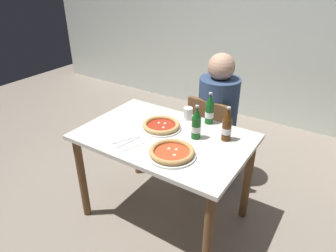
% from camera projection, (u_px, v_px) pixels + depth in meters
% --- Properties ---
extents(ground_plane, '(8.00, 8.00, 0.00)m').
position_uv_depth(ground_plane, '(165.00, 214.00, 2.51)').
color(ground_plane, gray).
extents(back_wall_tiled, '(7.00, 0.10, 2.60)m').
position_uv_depth(back_wall_tiled, '(269.00, 16.00, 3.53)').
color(back_wall_tiled, silver).
rests_on(back_wall_tiled, ground_plane).
extents(dining_table_main, '(1.20, 0.80, 0.75)m').
position_uv_depth(dining_table_main, '(164.00, 149.00, 2.21)').
color(dining_table_main, silver).
rests_on(dining_table_main, ground_plane).
extents(chair_behind_table, '(0.43, 0.43, 0.85)m').
position_uv_depth(chair_behind_table, '(213.00, 136.00, 2.68)').
color(chair_behind_table, brown).
rests_on(chair_behind_table, ground_plane).
extents(diner_seated, '(0.34, 0.34, 1.21)m').
position_uv_depth(diner_seated, '(217.00, 124.00, 2.67)').
color(diner_seated, '#2D3342').
rests_on(diner_seated, ground_plane).
extents(pizza_margherita_near, '(0.30, 0.30, 0.04)m').
position_uv_depth(pizza_margherita_near, '(161.00, 126.00, 2.24)').
color(pizza_margherita_near, white).
rests_on(pizza_margherita_near, dining_table_main).
extents(pizza_marinara_far, '(0.31, 0.31, 0.04)m').
position_uv_depth(pizza_marinara_far, '(172.00, 152.00, 1.92)').
color(pizza_marinara_far, white).
rests_on(pizza_marinara_far, dining_table_main).
extents(beer_bottle_left, '(0.07, 0.07, 0.25)m').
position_uv_depth(beer_bottle_left, '(210.00, 111.00, 2.28)').
color(beer_bottle_left, '#14591E').
rests_on(beer_bottle_left, dining_table_main).
extents(beer_bottle_center, '(0.07, 0.07, 0.25)m').
position_uv_depth(beer_bottle_center, '(196.00, 125.00, 2.08)').
color(beer_bottle_center, '#14591E').
rests_on(beer_bottle_center, dining_table_main).
extents(beer_bottle_right, '(0.07, 0.07, 0.25)m').
position_uv_depth(beer_bottle_right, '(227.00, 126.00, 2.05)').
color(beer_bottle_right, '#512D0F').
rests_on(beer_bottle_right, dining_table_main).
extents(napkin_with_cutlery, '(0.23, 0.23, 0.01)m').
position_uv_depth(napkin_with_cutlery, '(126.00, 142.00, 2.07)').
color(napkin_with_cutlery, white).
rests_on(napkin_with_cutlery, dining_table_main).
extents(paper_cup, '(0.07, 0.07, 0.09)m').
position_uv_depth(paper_cup, '(188.00, 113.00, 2.36)').
color(paper_cup, white).
rests_on(paper_cup, dining_table_main).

